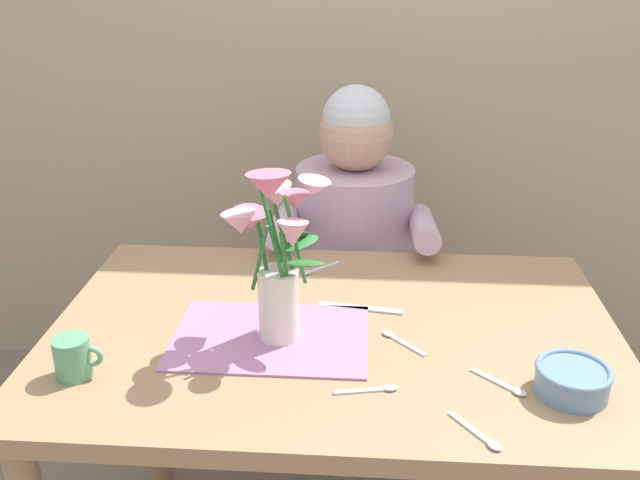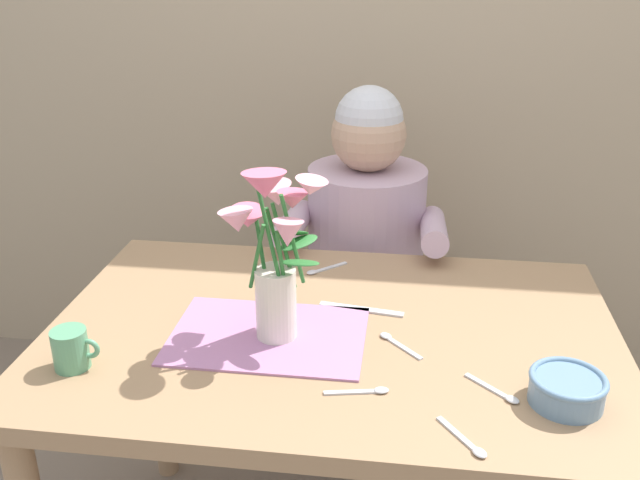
{
  "view_description": "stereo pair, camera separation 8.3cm",
  "coord_description": "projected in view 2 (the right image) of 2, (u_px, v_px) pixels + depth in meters",
  "views": [
    {
      "loc": [
        0.06,
        -1.29,
        1.49
      ],
      "look_at": [
        -0.03,
        0.05,
        0.92
      ],
      "focal_mm": 39.28,
      "sensor_mm": 36.0,
      "label": 1
    },
    {
      "loc": [
        0.14,
        -1.28,
        1.49
      ],
      "look_at": [
        -0.03,
        0.05,
        0.92
      ],
      "focal_mm": 39.28,
      "sensor_mm": 36.0,
      "label": 2
    }
  ],
  "objects": [
    {
      "name": "wood_panel_backdrop",
      "position": [
        372.0,
        24.0,
        2.23
      ],
      "size": [
        4.0,
        0.1,
        2.5
      ],
      "primitive_type": "cube",
      "color": "tan",
      "rests_on": "ground_plane"
    },
    {
      "name": "dining_table",
      "position": [
        332.0,
        367.0,
        1.52
      ],
      "size": [
        1.2,
        0.8,
        0.74
      ],
      "color": "#9E7A56",
      "rests_on": "ground_plane"
    },
    {
      "name": "seated_person",
      "position": [
        365.0,
        277.0,
        2.11
      ],
      "size": [
        0.45,
        0.47,
        1.14
      ],
      "rotation": [
        0.0,
        0.0,
        0.07
      ],
      "color": "#4C4C56",
      "rests_on": "ground_plane"
    },
    {
      "name": "striped_placemat",
      "position": [
        268.0,
        335.0,
        1.45
      ],
      "size": [
        0.4,
        0.28,
        0.0
      ],
      "primitive_type": "cube",
      "color": "#B275A3",
      "rests_on": "dining_table"
    },
    {
      "name": "flower_vase",
      "position": [
        274.0,
        248.0,
        1.37
      ],
      "size": [
        0.22,
        0.24,
        0.37
      ],
      "color": "silver",
      "rests_on": "dining_table"
    },
    {
      "name": "ceramic_bowl",
      "position": [
        567.0,
        388.0,
        1.23
      ],
      "size": [
        0.14,
        0.14,
        0.06
      ],
      "color": "#6689A8",
      "rests_on": "dining_table"
    },
    {
      "name": "dinner_knife",
      "position": [
        361.0,
        309.0,
        1.55
      ],
      "size": [
        0.19,
        0.05,
        0.0
      ],
      "primitive_type": "cube",
      "rotation": [
        0.0,
        0.0,
        -0.15
      ],
      "color": "silver",
      "rests_on": "dining_table"
    },
    {
      "name": "ceramic_mug",
      "position": [
        71.0,
        349.0,
        1.33
      ],
      "size": [
        0.09,
        0.07,
        0.08
      ],
      "color": "#569970",
      "rests_on": "dining_table"
    },
    {
      "name": "spoon_0",
      "position": [
        321.0,
        270.0,
        1.73
      ],
      "size": [
        0.1,
        0.09,
        0.01
      ],
      "color": "silver",
      "rests_on": "dining_table"
    },
    {
      "name": "spoon_1",
      "position": [
        469.0,
        444.0,
        1.13
      ],
      "size": [
        0.08,
        0.1,
        0.01
      ],
      "color": "silver",
      "rests_on": "dining_table"
    },
    {
      "name": "spoon_2",
      "position": [
        394.0,
        342.0,
        1.42
      ],
      "size": [
        0.09,
        0.1,
        0.01
      ],
      "color": "silver",
      "rests_on": "dining_table"
    },
    {
      "name": "spoon_3",
      "position": [
        500.0,
        393.0,
        1.26
      ],
      "size": [
        0.1,
        0.09,
        0.01
      ],
      "color": "silver",
      "rests_on": "dining_table"
    },
    {
      "name": "spoon_4",
      "position": [
        367.0,
        391.0,
        1.27
      ],
      "size": [
        0.12,
        0.04,
        0.01
      ],
      "color": "silver",
      "rests_on": "dining_table"
    }
  ]
}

